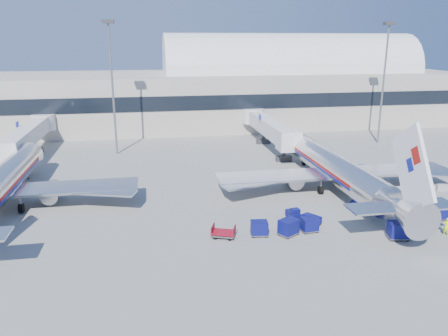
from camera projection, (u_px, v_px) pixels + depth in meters
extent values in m
plane|color=gray|center=(273.00, 207.00, 52.50)|extent=(260.00, 260.00, 0.00)
cube|color=#B2AA9E|center=(99.00, 101.00, 99.54)|extent=(170.00, 28.00, 12.00)
cube|color=black|center=(92.00, 105.00, 86.08)|extent=(170.00, 0.40, 3.00)
cylinder|color=silver|center=(289.00, 72.00, 105.41)|extent=(60.00, 18.00, 18.00)
cylinder|color=silver|center=(333.00, 167.00, 59.04)|extent=(3.80, 28.00, 3.80)
sphere|color=silver|center=(298.00, 144.00, 72.27)|extent=(3.72, 3.72, 3.72)
cone|color=silver|center=(404.00, 210.00, 42.86)|extent=(3.80, 6.00, 3.80)
cube|color=#A7110C|center=(330.00, 163.00, 59.91)|extent=(3.85, 20.16, 0.32)
cube|color=navy|center=(330.00, 165.00, 60.01)|extent=(3.85, 20.16, 0.32)
cube|color=white|center=(412.00, 168.00, 41.15)|extent=(0.35, 7.79, 8.74)
cube|color=silver|center=(401.00, 206.00, 43.27)|extent=(11.00, 3.00, 0.18)
cube|color=silver|center=(336.00, 173.00, 58.26)|extent=(32.00, 5.00, 0.28)
cylinder|color=#B7B7BC|center=(292.00, 179.00, 59.02)|extent=(2.10, 3.80, 2.10)
cylinder|color=#B7B7BC|center=(368.00, 174.00, 60.87)|extent=(2.10, 3.80, 2.10)
cylinder|color=black|center=(304.00, 163.00, 70.12)|extent=(0.40, 0.90, 0.90)
cylinder|color=silver|center=(1.00, 184.00, 51.99)|extent=(3.80, 28.00, 3.80)
sphere|color=silver|center=(30.00, 155.00, 65.22)|extent=(3.72, 3.72, 3.72)
cube|color=#A7110C|center=(3.00, 179.00, 52.86)|extent=(3.85, 20.16, 0.32)
cube|color=navy|center=(4.00, 182.00, 52.96)|extent=(3.85, 20.16, 0.32)
cylinder|color=#B7B7BC|center=(52.00, 192.00, 53.82)|extent=(2.10, 3.80, 2.10)
cylinder|color=black|center=(27.00, 176.00, 63.07)|extent=(0.40, 0.90, 0.90)
cube|color=silver|center=(268.00, 126.00, 81.00)|extent=(2.70, 24.00, 2.70)
cube|color=silver|center=(289.00, 141.00, 69.47)|extent=(3.40, 3.20, 3.20)
cylinder|color=silver|center=(253.00, 116.00, 91.87)|extent=(4.40, 4.40, 3.00)
cube|color=#2D2D30|center=(284.00, 151.00, 72.17)|extent=(0.50, 0.50, 3.00)
cube|color=#2D2D30|center=(284.00, 158.00, 72.55)|extent=(2.60, 1.00, 0.90)
cube|color=#2D2D30|center=(264.00, 135.00, 84.46)|extent=(0.50, 0.50, 3.00)
cube|color=#2D2D30|center=(263.00, 141.00, 84.84)|extent=(2.60, 1.00, 0.90)
cube|color=navy|center=(260.00, 117.00, 80.23)|extent=(0.12, 1.40, 0.90)
cube|color=silver|center=(29.00, 134.00, 73.95)|extent=(2.70, 24.00, 2.70)
cube|color=silver|center=(7.00, 152.00, 62.42)|extent=(3.40, 3.20, 3.20)
cylinder|color=silver|center=(43.00, 122.00, 84.82)|extent=(4.40, 4.40, 3.00)
cube|color=#2D2D30|center=(14.00, 163.00, 65.12)|extent=(0.50, 0.50, 3.00)
cube|color=#2D2D30|center=(15.00, 171.00, 65.50)|extent=(2.60, 1.00, 0.90)
cube|color=#2D2D30|center=(34.00, 143.00, 77.41)|extent=(0.50, 0.50, 3.00)
cube|color=#2D2D30|center=(35.00, 151.00, 77.79)|extent=(2.60, 1.00, 0.90)
cube|color=navy|center=(17.00, 124.00, 73.18)|extent=(0.12, 1.40, 0.90)
cylinder|color=slate|center=(113.00, 91.00, 74.41)|extent=(0.36, 0.36, 22.00)
cube|color=#2D2D30|center=(108.00, 21.00, 71.23)|extent=(2.00, 1.20, 0.60)
cylinder|color=slate|center=(383.00, 86.00, 82.80)|extent=(0.36, 0.36, 22.00)
cube|color=#2D2D30|center=(389.00, 23.00, 79.63)|extent=(2.00, 1.20, 0.60)
cube|color=#9E9E96|center=(401.00, 190.00, 57.29)|extent=(3.00, 0.55, 0.90)
cube|color=#9E9E96|center=(424.00, 188.00, 57.84)|extent=(3.00, 0.55, 0.90)
cube|color=#9E9E96|center=(446.00, 187.00, 58.39)|extent=(3.00, 0.55, 0.90)
cube|color=#0B0E55|center=(311.00, 222.00, 46.96)|extent=(2.64, 2.26, 0.77)
cube|color=#0B0E55|center=(308.00, 217.00, 46.46)|extent=(1.33, 1.37, 0.72)
cylinder|color=black|center=(312.00, 221.00, 47.90)|extent=(0.61, 0.50, 0.58)
cube|color=#0B0E55|center=(360.00, 205.00, 51.78)|extent=(2.16, 2.34, 0.70)
cube|color=#0B0E55|center=(357.00, 200.00, 51.92)|extent=(1.25, 1.23, 0.65)
cylinder|color=black|center=(367.00, 208.00, 51.67)|extent=(0.48, 0.54, 0.52)
cube|color=#0B0E55|center=(293.00, 214.00, 49.11)|extent=(1.31, 2.17, 0.67)
cube|color=#0B0E55|center=(295.00, 211.00, 48.56)|extent=(1.00, 0.92, 0.62)
cylinder|color=black|center=(287.00, 215.00, 49.70)|extent=(0.27, 0.52, 0.50)
cube|color=#0B0E55|center=(310.00, 224.00, 45.60)|extent=(1.76, 1.44, 1.32)
cube|color=slate|center=(309.00, 230.00, 45.79)|extent=(1.85, 1.49, 0.09)
cylinder|color=black|center=(312.00, 227.00, 46.42)|extent=(0.38, 0.18, 0.36)
cube|color=#0B0E55|center=(289.00, 226.00, 44.74)|extent=(2.33, 2.20, 1.49)
cube|color=slate|center=(288.00, 233.00, 44.95)|extent=(2.45, 2.29, 0.10)
cylinder|color=black|center=(289.00, 230.00, 45.82)|extent=(0.44, 0.36, 0.41)
cube|color=#0B0E55|center=(259.00, 228.00, 44.67)|extent=(1.82, 1.49, 1.35)
cube|color=slate|center=(259.00, 234.00, 44.86)|extent=(1.91, 1.54, 0.09)
cylinder|color=black|center=(265.00, 232.00, 45.40)|extent=(0.39, 0.19, 0.37)
cube|color=#0B0E55|center=(399.00, 230.00, 43.91)|extent=(2.17, 1.82, 1.55)
cube|color=slate|center=(398.00, 237.00, 44.13)|extent=(2.28, 1.89, 0.11)
cylinder|color=black|center=(403.00, 234.00, 44.70)|extent=(0.45, 0.25, 0.43)
cube|color=#0B0E55|center=(441.00, 212.00, 48.72)|extent=(1.91, 1.66, 1.32)
cube|color=slate|center=(440.00, 218.00, 48.90)|extent=(2.01, 1.72, 0.09)
cylinder|color=black|center=(444.00, 216.00, 49.34)|extent=(0.39, 0.23, 0.36)
cube|color=slate|center=(223.00, 234.00, 44.36)|extent=(2.75, 2.33, 0.13)
cube|color=maroon|center=(223.00, 232.00, 44.30)|extent=(2.77, 2.38, 0.08)
cylinder|color=black|center=(232.00, 234.00, 44.82)|extent=(0.46, 0.31, 0.42)
imported|color=#B9E217|center=(447.00, 227.00, 44.68)|extent=(0.83, 0.84, 1.95)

